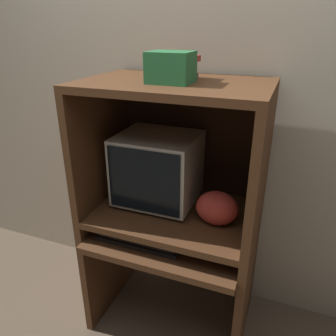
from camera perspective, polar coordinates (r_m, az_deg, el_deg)
wall_back at (r=1.94m, az=4.96°, el=11.68°), size 6.00×0.06×2.60m
desk_base at (r=2.00m, az=0.54°, el=-16.93°), size 0.90×0.65×0.65m
desk_monitor_shelf at (r=1.83m, az=1.06°, el=-7.99°), size 0.90×0.61×0.12m
hutch_upper at (r=1.66m, az=1.59°, el=6.69°), size 0.90×0.61×0.69m
crt_monitor at (r=1.81m, az=-1.80°, el=-0.05°), size 0.43×0.38×0.39m
keyboard at (r=1.77m, az=-5.05°, el=-12.30°), size 0.46×0.14×0.03m
mouse at (r=1.69m, az=4.06°, el=-14.18°), size 0.06×0.04×0.03m
snack_bag at (r=1.67m, az=8.51°, el=-6.91°), size 0.21×0.16×0.17m
book_stack at (r=1.64m, az=2.06°, el=17.21°), size 0.17×0.15×0.11m
storage_box at (r=1.51m, az=0.55°, el=17.12°), size 0.19×0.16×0.13m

